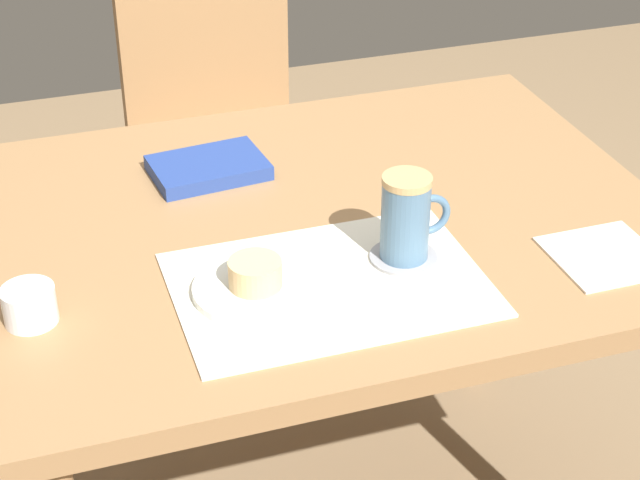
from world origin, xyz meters
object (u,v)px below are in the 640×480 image
dining_table (326,260)px  wooden_chair (224,127)px  pastry (255,273)px  coffee_mug (407,217)px  pastry_plate (256,289)px  sugar_bowl (29,305)px  small_book (208,168)px

dining_table → wooden_chair: bearing=88.3°
pastry → wooden_chair: bearing=79.3°
wooden_chair → coffee_mug: bearing=88.5°
pastry_plate → sugar_bowl: 0.30m
pastry_plate → sugar_bowl: (-0.29, 0.03, 0.02)m
pastry → coffee_mug: 0.23m
dining_table → sugar_bowl: 0.48m
pastry → sugar_bowl: (-0.29, 0.03, -0.01)m
dining_table → coffee_mug: size_ratio=8.17×
pastry_plate → coffee_mug: coffee_mug is taller
sugar_bowl → wooden_chair: bearing=62.7°
pastry_plate → coffee_mug: size_ratio=1.36×
wooden_chair → pastry_plate: (-0.18, -0.95, 0.22)m
sugar_bowl → small_book: 0.45m
wooden_chair → coffee_mug: 0.98m
pastry_plate → wooden_chair: bearing=79.3°
wooden_chair → sugar_bowl: bearing=58.7°
pastry_plate → pastry: (0.00, 0.00, 0.03)m
wooden_chair → small_book: wooden_chair is taller
dining_table → small_book: size_ratio=5.72×
dining_table → pastry_plate: 0.25m
coffee_mug → pastry: bearing=-175.8°
dining_table → pastry: (-0.16, -0.18, 0.12)m
wooden_chair → small_book: size_ratio=5.05×
pastry → coffee_mug: bearing=4.2°
wooden_chair → pastry: wooden_chair is taller
pastry_plate → pastry: size_ratio=2.37×
pastry_plate → sugar_bowl: bearing=173.3°
coffee_mug → small_book: bearing=121.0°
dining_table → pastry: 0.26m
dining_table → small_book: (-0.14, 0.18, 0.09)m
coffee_mug → sugar_bowl: 0.52m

